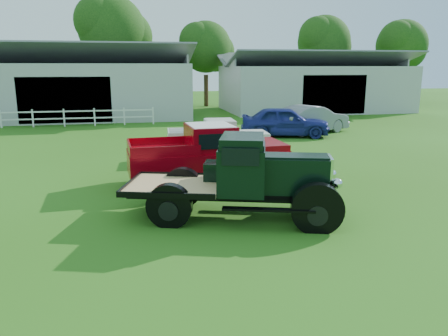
{
  "coord_description": "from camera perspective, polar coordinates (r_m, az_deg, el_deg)",
  "views": [
    {
      "loc": [
        -2.41,
        -11.29,
        4.05
      ],
      "look_at": [
        0.2,
        1.2,
        1.05
      ],
      "focal_mm": 35.0,
      "sensor_mm": 36.0,
      "label": 1
    }
  ],
  "objects": [
    {
      "name": "tree_d",
      "position": [
        49.69,
        12.83,
        14.01
      ],
      "size": [
        6.0,
        6.0,
        10.0
      ],
      "primitive_type": null,
      "color": "black",
      "rests_on": "ground"
    },
    {
      "name": "misc_car_blue",
      "position": [
        25.84,
        7.98,
        6.04
      ],
      "size": [
        5.47,
        3.32,
        1.74
      ],
      "primitive_type": "imported",
      "rotation": [
        0.0,
        0.0,
        1.31
      ],
      "color": "navy",
      "rests_on": "ground"
    },
    {
      "name": "tree_e",
      "position": [
        51.79,
        22.06,
        13.07
      ],
      "size": [
        5.7,
        5.7,
        9.5
      ],
      "primitive_type": null,
      "color": "black",
      "rests_on": "ground"
    },
    {
      "name": "vintage_flatbed",
      "position": [
        11.74,
        1.85,
        -1.19
      ],
      "size": [
        6.11,
        3.85,
        2.26
      ],
      "primitive_type": null,
      "rotation": [
        0.0,
        0.0,
        -0.3
      ],
      "color": "black",
      "rests_on": "ground"
    },
    {
      "name": "white_pickup",
      "position": [
        19.48,
        -0.83,
        3.76
      ],
      "size": [
        4.7,
        2.05,
        1.69
      ],
      "primitive_type": null,
      "rotation": [
        0.0,
        0.0,
        -0.06
      ],
      "color": "silver",
      "rests_on": "ground"
    },
    {
      "name": "tree_c",
      "position": [
        44.91,
        -2.39,
        13.79
      ],
      "size": [
        5.4,
        5.4,
        9.0
      ],
      "primitive_type": null,
      "color": "black",
      "rests_on": "ground"
    },
    {
      "name": "shed_left",
      "position": [
        37.59,
        -19.16,
        10.61
      ],
      "size": [
        18.8,
        10.2,
        5.6
      ],
      "primitive_type": null,
      "color": "#AAAAAA",
      "rests_on": "ground"
    },
    {
      "name": "fence_rail",
      "position": [
        31.97,
        -21.94,
        6.08
      ],
      "size": [
        14.2,
        0.16,
        1.2
      ],
      "primitive_type": null,
      "color": "white",
      "rests_on": "ground"
    },
    {
      "name": "ground",
      "position": [
        12.24,
        0.24,
        -6.1
      ],
      "size": [
        120.0,
        120.0,
        0.0
      ],
      "primitive_type": "plane",
      "color": "#2B5D12"
    },
    {
      "name": "red_pickup",
      "position": [
        15.36,
        -2.19,
        1.92
      ],
      "size": [
        5.82,
        2.53,
        2.08
      ],
      "primitive_type": null,
      "rotation": [
        0.0,
        0.0,
        0.06
      ],
      "color": "#97030E",
      "rests_on": "ground"
    },
    {
      "name": "tree_b",
      "position": [
        45.35,
        -14.31,
        14.98
      ],
      "size": [
        6.9,
        6.9,
        11.5
      ],
      "primitive_type": null,
      "color": "black",
      "rests_on": "ground"
    },
    {
      "name": "misc_car_grey",
      "position": [
        27.4,
        11.29,
        6.27
      ],
      "size": [
        5.44,
        3.71,
        1.7
      ],
      "primitive_type": "imported",
      "rotation": [
        0.0,
        0.0,
        1.98
      ],
      "color": "gray",
      "rests_on": "ground"
    },
    {
      "name": "shed_right",
      "position": [
        41.69,
        11.59,
        10.97
      ],
      "size": [
        16.8,
        9.2,
        5.2
      ],
      "primitive_type": null,
      "color": "#AAAAAA",
      "rests_on": "ground"
    }
  ]
}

